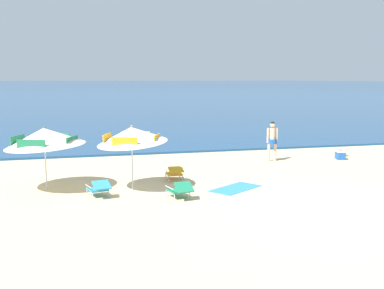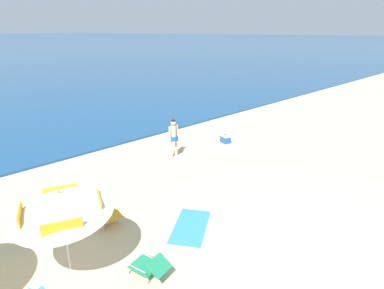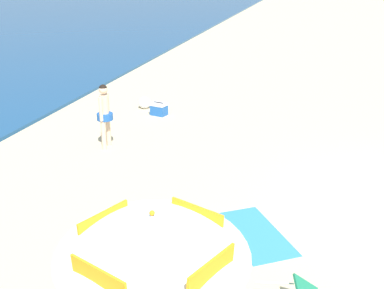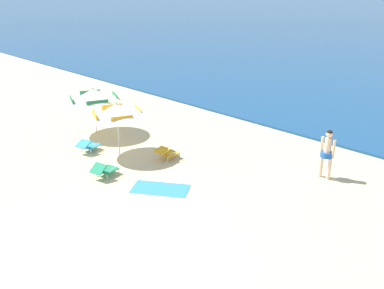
{
  "view_description": "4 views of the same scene",
  "coord_description": "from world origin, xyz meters",
  "px_view_note": "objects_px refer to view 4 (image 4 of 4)",
  "views": [
    {
      "loc": [
        -6.69,
        -10.55,
        3.48
      ],
      "look_at": [
        -2.15,
        6.63,
        0.97
      ],
      "focal_mm": 43.57,
      "sensor_mm": 36.0,
      "label": 1
    },
    {
      "loc": [
        -7.1,
        -2.47,
        5.24
      ],
      "look_at": [
        0.55,
        5.31,
        1.38
      ],
      "focal_mm": 30.22,
      "sensor_mm": 36.0,
      "label": 2
    },
    {
      "loc": [
        -9.12,
        2.23,
        4.56
      ],
      "look_at": [
        0.34,
        4.85,
        0.82
      ],
      "focal_mm": 44.84,
      "sensor_mm": 36.0,
      "label": 3
    },
    {
      "loc": [
        7.18,
        -4.22,
        6.0
      ],
      "look_at": [
        -1.84,
        4.76,
        1.0
      ],
      "focal_mm": 38.11,
      "sensor_mm": 36.0,
      "label": 4
    }
  ],
  "objects_px": {
    "lounge_chair_under_umbrella": "(104,169)",
    "beach_towel": "(160,189)",
    "lounge_chair_facing_sea": "(167,152)",
    "person_standing_near_shore": "(327,151)",
    "beach_umbrella_striped_second": "(93,96)",
    "lounge_chair_beside_umbrella": "(88,145)",
    "beach_umbrella_striped_main": "(117,111)"
  },
  "relations": [
    {
      "from": "person_standing_near_shore",
      "to": "beach_umbrella_striped_second",
      "type": "bearing_deg",
      "value": -161.8
    },
    {
      "from": "person_standing_near_shore",
      "to": "beach_towel",
      "type": "xyz_separation_m",
      "value": [
        -3.25,
        -4.39,
        -0.97
      ]
    },
    {
      "from": "lounge_chair_beside_umbrella",
      "to": "beach_umbrella_striped_second",
      "type": "bearing_deg",
      "value": 139.05
    },
    {
      "from": "lounge_chair_facing_sea",
      "to": "beach_towel",
      "type": "xyz_separation_m",
      "value": [
        1.61,
        -1.7,
        -0.27
      ]
    },
    {
      "from": "beach_umbrella_striped_main",
      "to": "lounge_chair_facing_sea",
      "type": "height_order",
      "value": "beach_umbrella_striped_main"
    },
    {
      "from": "beach_umbrella_striped_second",
      "to": "beach_towel",
      "type": "bearing_deg",
      "value": -13.49
    },
    {
      "from": "beach_umbrella_striped_main",
      "to": "beach_towel",
      "type": "bearing_deg",
      "value": -12.76
    },
    {
      "from": "beach_umbrella_striped_main",
      "to": "lounge_chair_beside_umbrella",
      "type": "distance_m",
      "value": 1.95
    },
    {
      "from": "beach_umbrella_striped_second",
      "to": "lounge_chair_facing_sea",
      "type": "height_order",
      "value": "beach_umbrella_striped_second"
    },
    {
      "from": "beach_umbrella_striped_second",
      "to": "lounge_chair_beside_umbrella",
      "type": "bearing_deg",
      "value": -40.95
    },
    {
      "from": "beach_towel",
      "to": "beach_umbrella_striped_main",
      "type": "bearing_deg",
      "value": 167.24
    },
    {
      "from": "beach_umbrella_striped_main",
      "to": "lounge_chair_beside_umbrella",
      "type": "height_order",
      "value": "beach_umbrella_striped_main"
    },
    {
      "from": "beach_umbrella_striped_second",
      "to": "lounge_chair_under_umbrella",
      "type": "distance_m",
      "value": 4.62
    },
    {
      "from": "beach_umbrella_striped_second",
      "to": "beach_towel",
      "type": "xyz_separation_m",
      "value": [
        5.83,
        -1.4,
        -1.68
      ]
    },
    {
      "from": "beach_umbrella_striped_second",
      "to": "person_standing_near_shore",
      "type": "xyz_separation_m",
      "value": [
        9.08,
        2.99,
        -0.71
      ]
    },
    {
      "from": "beach_umbrella_striped_second",
      "to": "beach_towel",
      "type": "height_order",
      "value": "beach_umbrella_striped_second"
    },
    {
      "from": "beach_umbrella_striped_main",
      "to": "beach_umbrella_striped_second",
      "type": "bearing_deg",
      "value": 165.62
    },
    {
      "from": "beach_umbrella_striped_second",
      "to": "lounge_chair_beside_umbrella",
      "type": "relative_size",
      "value": 3.01
    },
    {
      "from": "person_standing_near_shore",
      "to": "beach_towel",
      "type": "distance_m",
      "value": 5.55
    },
    {
      "from": "lounge_chair_under_umbrella",
      "to": "beach_towel",
      "type": "height_order",
      "value": "lounge_chair_under_umbrella"
    },
    {
      "from": "lounge_chair_facing_sea",
      "to": "person_standing_near_shore",
      "type": "xyz_separation_m",
      "value": [
        4.86,
        2.69,
        0.7
      ]
    },
    {
      "from": "lounge_chair_beside_umbrella",
      "to": "lounge_chair_facing_sea",
      "type": "bearing_deg",
      "value": 31.62
    },
    {
      "from": "lounge_chair_beside_umbrella",
      "to": "beach_towel",
      "type": "height_order",
      "value": "lounge_chair_beside_umbrella"
    },
    {
      "from": "lounge_chair_facing_sea",
      "to": "person_standing_near_shore",
      "type": "height_order",
      "value": "person_standing_near_shore"
    },
    {
      "from": "lounge_chair_under_umbrella",
      "to": "beach_towel",
      "type": "relative_size",
      "value": 0.55
    },
    {
      "from": "lounge_chair_under_umbrella",
      "to": "person_standing_near_shore",
      "type": "height_order",
      "value": "person_standing_near_shore"
    },
    {
      "from": "lounge_chair_facing_sea",
      "to": "lounge_chair_under_umbrella",
      "type": "bearing_deg",
      "value": -99.02
    },
    {
      "from": "beach_towel",
      "to": "lounge_chair_beside_umbrella",
      "type": "bearing_deg",
      "value": 179.29
    },
    {
      "from": "beach_umbrella_striped_second",
      "to": "beach_umbrella_striped_main",
      "type": "bearing_deg",
      "value": -14.38
    },
    {
      "from": "lounge_chair_beside_umbrella",
      "to": "lounge_chair_under_umbrella",
      "type": "bearing_deg",
      "value": -19.08
    },
    {
      "from": "beach_umbrella_striped_second",
      "to": "beach_towel",
      "type": "relative_size",
      "value": 1.65
    },
    {
      "from": "beach_umbrella_striped_main",
      "to": "lounge_chair_beside_umbrella",
      "type": "relative_size",
      "value": 3.06
    }
  ]
}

